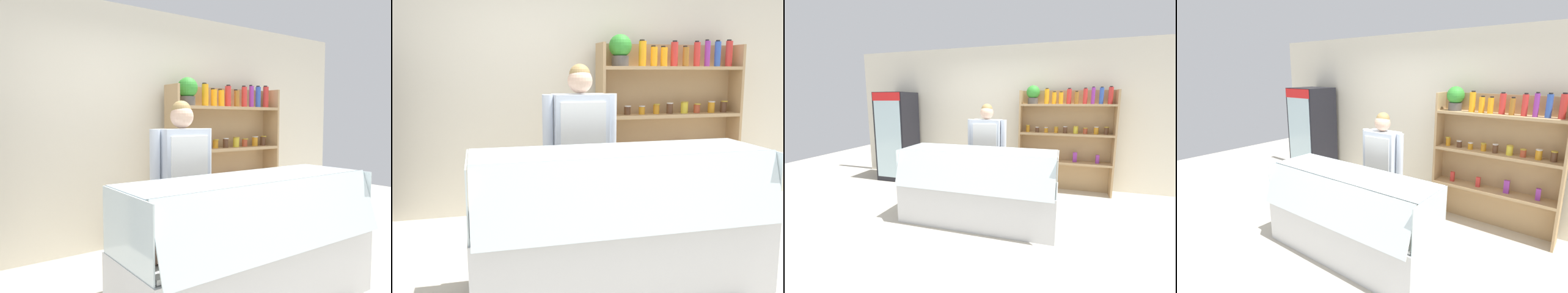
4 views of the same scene
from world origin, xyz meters
TOP-DOWN VIEW (x-y plane):
  - ground_plane at (0.00, 0.00)m, footprint 12.00×12.00m
  - back_wall at (0.00, 1.95)m, footprint 6.80×0.10m
  - shelving_unit at (1.01, 1.68)m, footprint 1.63×0.29m
  - deli_display_case at (-0.06, 0.00)m, footprint 2.08×0.78m
  - shop_clerk at (-0.16, 0.80)m, footprint 0.64×0.25m

SIDE VIEW (x-z plane):
  - ground_plane at x=0.00m, z-range 0.00..0.00m
  - deli_display_case at x=-0.06m, z-range -0.19..0.82m
  - shop_clerk at x=-0.16m, z-range 0.15..1.75m
  - shelving_unit at x=1.01m, z-range 0.14..2.06m
  - back_wall at x=0.00m, z-range 0.00..2.70m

